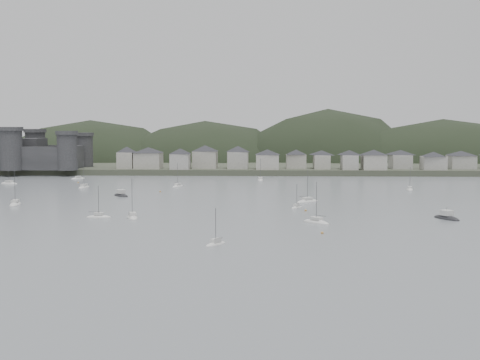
{
  "coord_description": "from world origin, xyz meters",
  "views": [
    {
      "loc": [
        9.01,
        -135.31,
        23.81
      ],
      "look_at": [
        0.0,
        75.0,
        6.0
      ],
      "focal_mm": 44.97,
      "sensor_mm": 36.0,
      "label": 1
    }
  ],
  "objects": [
    {
      "name": "forested_ridge",
      "position": [
        4.83,
        269.4,
        -11.28
      ],
      "size": [
        851.55,
        103.94,
        102.57
      ],
      "color": "black",
      "rests_on": "ground"
    },
    {
      "name": "waterfront_town",
      "position": [
        50.59,
        183.34,
        8.66
      ],
      "size": [
        451.48,
        28.46,
        12.92
      ],
      "color": "gray",
      "rests_on": "far_shore_land"
    },
    {
      "name": "motor_launch_near",
      "position": [
        57.21,
        25.18,
        0.28
      ],
      "size": [
        6.87,
        9.29,
        4.09
      ],
      "rotation": [
        0.0,
        0.0,
        0.48
      ],
      "color": "black",
      "rests_on": "ground"
    },
    {
      "name": "ground",
      "position": [
        0.0,
        0.0,
        0.0
      ],
      "size": [
        900.0,
        900.0,
        0.0
      ],
      "primitive_type": "plane",
      "color": "slate",
      "rests_on": "ground"
    },
    {
      "name": "sailboat_lead",
      "position": [
        22.76,
        60.86,
        0.17
      ],
      "size": [
        8.84,
        7.95,
        12.35
      ],
      "rotation": [
        0.0,
        0.0,
        2.25
      ],
      "color": "silver",
      "rests_on": "ground"
    },
    {
      "name": "motor_launch_far",
      "position": [
        -42.65,
        75.93,
        0.28
      ],
      "size": [
        8.02,
        8.74,
        4.08
      ],
      "rotation": [
        0.0,
        0.0,
        3.84
      ],
      "color": "black",
      "rests_on": "ground"
    },
    {
      "name": "castle",
      "position": [
        -120.0,
        179.8,
        10.96
      ],
      "size": [
        66.0,
        43.0,
        20.0
      ],
      "color": "#2E2E30",
      "rests_on": "far_shore_land"
    },
    {
      "name": "moored_fleet",
      "position": [
        -16.01,
        59.39,
        0.18
      ],
      "size": [
        260.44,
        174.96,
        12.75
      ],
      "color": "silver",
      "rests_on": "ground"
    },
    {
      "name": "far_shore_land",
      "position": [
        0.0,
        295.0,
        1.5
      ],
      "size": [
        900.0,
        250.0,
        3.0
      ],
      "primitive_type": "cube",
      "color": "#383D2D",
      "rests_on": "ground"
    },
    {
      "name": "mooring_buoys",
      "position": [
        3.76,
        62.47,
        0.15
      ],
      "size": [
        156.95,
        127.58,
        0.7
      ],
      "color": "#BD873F",
      "rests_on": "ground"
    }
  ]
}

